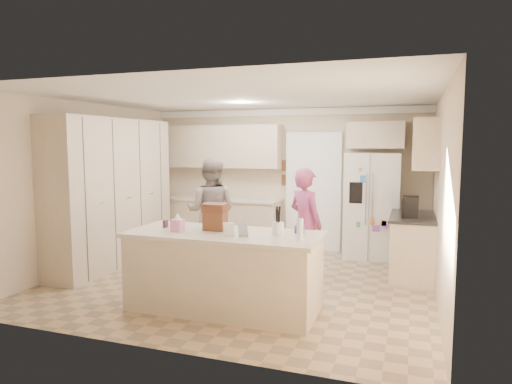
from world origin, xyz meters
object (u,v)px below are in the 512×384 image
(teen_boy, at_px, (211,212))
(utensil_crock, at_px, (278,229))
(coffee_maker, at_px, (410,207))
(tissue_box, at_px, (178,225))
(island_base, at_px, (224,273))
(refrigerator, at_px, (371,205))
(teen_girl, at_px, (305,224))
(dollhouse_body, at_px, (215,221))

(teen_boy, bearing_deg, utensil_crock, 125.28)
(coffee_maker, height_order, tissue_box, coffee_maker)
(island_base, distance_m, tissue_box, 0.79)
(refrigerator, distance_m, teen_boy, 2.74)
(refrigerator, height_order, island_base, refrigerator)
(refrigerator, bearing_deg, island_base, -119.26)
(island_base, relative_size, utensil_crock, 14.67)
(coffee_maker, distance_m, utensil_crock, 2.32)
(utensil_crock, xyz_separation_m, teen_girl, (-0.01, 1.44, -0.19))
(coffee_maker, relative_size, dollhouse_body, 1.15)
(refrigerator, height_order, dollhouse_body, refrigerator)
(teen_boy, height_order, teen_girl, teen_boy)
(refrigerator, distance_m, utensil_crock, 3.17)
(utensil_crock, xyz_separation_m, dollhouse_body, (-0.80, 0.05, 0.04))
(refrigerator, distance_m, island_base, 3.46)
(island_base, bearing_deg, teen_boy, 118.79)
(island_base, relative_size, tissue_box, 15.71)
(island_base, xyz_separation_m, tissue_box, (-0.55, -0.10, 0.56))
(refrigerator, bearing_deg, dollhouse_body, -122.25)
(utensil_crock, relative_size, teen_girl, 0.09)
(tissue_box, height_order, teen_boy, teen_boy)
(utensil_crock, height_order, dollhouse_body, dollhouse_body)
(coffee_maker, distance_m, teen_boy, 3.05)
(island_base, bearing_deg, dollhouse_body, 146.31)
(refrigerator, xyz_separation_m, dollhouse_body, (-1.56, -3.03, 0.14))
(refrigerator, relative_size, island_base, 0.82)
(refrigerator, relative_size, coffee_maker, 6.00)
(coffee_maker, bearing_deg, tissue_box, -142.43)
(island_base, xyz_separation_m, teen_boy, (-1.00, 1.81, 0.42))
(utensil_crock, distance_m, teen_boy, 2.41)
(island_base, relative_size, teen_boy, 1.27)
(teen_boy, bearing_deg, island_base, 111.02)
(teen_girl, bearing_deg, utensil_crock, 124.66)
(refrigerator, distance_m, dollhouse_body, 3.41)
(teen_girl, bearing_deg, dollhouse_body, 94.61)
(dollhouse_body, bearing_deg, refrigerator, 62.82)
(coffee_maker, distance_m, dollhouse_body, 2.84)
(utensil_crock, height_order, teen_boy, teen_boy)
(teen_boy, distance_m, teen_girl, 1.66)
(tissue_box, height_order, teen_girl, teen_girl)
(teen_girl, bearing_deg, tissue_box, 87.38)
(refrigerator, relative_size, dollhouse_body, 6.92)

